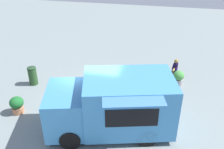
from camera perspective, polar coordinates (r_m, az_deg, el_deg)
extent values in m
plane|color=gray|center=(12.01, -3.58, -6.70)|extent=(40.00, 40.00, 0.00)
cube|color=#418BC6|center=(9.88, 3.75, -6.34)|extent=(3.08, 3.90, 2.15)
cube|color=#418BC6|center=(10.07, -10.41, -7.78)|extent=(2.49, 1.98, 1.66)
cube|color=#22212B|center=(10.03, -14.63, -6.44)|extent=(1.76, 0.50, 0.63)
cube|color=black|center=(8.89, 4.56, -9.92)|extent=(0.51, 1.83, 0.75)
cube|color=#437FC5|center=(8.12, 5.05, -6.23)|extent=(1.11, 2.14, 0.03)
cube|color=black|center=(10.56, -0.51, -11.72)|extent=(2.96, 4.96, 0.22)
cylinder|color=black|center=(11.24, -8.54, -7.31)|extent=(0.42, 0.83, 0.80)
cylinder|color=black|center=(9.68, -9.58, -14.50)|extent=(0.42, 0.83, 0.80)
cylinder|color=black|center=(11.30, 6.16, -6.93)|extent=(0.42, 0.83, 0.80)
cylinder|color=black|center=(9.74, 7.92, -14.00)|extent=(0.42, 0.83, 0.80)
ellipsoid|color=#706656|center=(15.02, 14.15, 0.54)|extent=(0.62, 0.56, 0.13)
cube|color=#706656|center=(14.86, 13.58, 0.29)|extent=(0.38, 0.20, 0.11)
cube|color=#706656|center=(14.83, 14.32, 0.12)|extent=(0.38, 0.20, 0.11)
cube|color=#170D34|center=(14.87, 14.29, 1.63)|extent=(0.35, 0.29, 0.52)
sphere|color=brown|center=(14.71, 14.46, 2.88)|extent=(0.22, 0.22, 0.22)
sphere|color=olive|center=(14.70, 14.47, 2.98)|extent=(0.22, 0.22, 0.22)
cube|color=#170D34|center=(14.73, 13.84, 1.73)|extent=(0.35, 0.17, 0.27)
cube|color=#170D34|center=(14.70, 14.53, 1.58)|extent=(0.35, 0.17, 0.27)
cylinder|color=gold|center=(14.60, 13.99, 1.12)|extent=(0.36, 0.15, 0.09)
cube|color=#C02C38|center=(14.59, 13.99, 1.18)|extent=(0.30, 0.10, 0.02)
cylinder|color=#BC7750|center=(12.13, -20.70, -7.51)|extent=(0.50, 0.50, 0.31)
torus|color=#B97255|center=(12.05, -20.82, -6.97)|extent=(0.53, 0.53, 0.04)
ellipsoid|color=#1D642A|center=(11.92, -21.02, -6.01)|extent=(0.62, 0.62, 0.52)
sphere|color=#EB3EA0|center=(11.95, -19.96, -5.36)|extent=(0.08, 0.08, 0.08)
sphere|color=#EF3B9B|center=(11.70, -20.58, -5.67)|extent=(0.07, 0.07, 0.07)
sphere|color=#F23E9E|center=(11.87, -22.21, -5.74)|extent=(0.06, 0.06, 0.06)
sphere|color=#ED3E90|center=(11.90, -19.85, -5.54)|extent=(0.08, 0.08, 0.08)
sphere|color=#E03C8C|center=(12.11, -21.43, -5.28)|extent=(0.09, 0.09, 0.09)
sphere|color=#E63587|center=(12.06, -20.43, -5.15)|extent=(0.09, 0.09, 0.09)
cylinder|color=#9A9295|center=(13.81, 14.81, -1.64)|extent=(0.48, 0.48, 0.36)
torus|color=#979492|center=(13.73, 14.89, -1.05)|extent=(0.50, 0.50, 0.04)
ellipsoid|color=#448F3F|center=(13.62, 15.02, -0.20)|extent=(0.58, 0.58, 0.50)
sphere|color=red|center=(13.56, 14.03, 0.02)|extent=(0.06, 0.06, 0.06)
sphere|color=red|center=(13.40, 14.60, -0.49)|extent=(0.06, 0.06, 0.06)
sphere|color=#E91E46|center=(13.42, 15.61, -0.27)|extent=(0.07, 0.07, 0.07)
sphere|color=#DE1949|center=(13.39, 14.84, -0.04)|extent=(0.08, 0.08, 0.08)
cylinder|color=#254622|center=(13.95, -17.67, -0.39)|extent=(0.45, 0.45, 0.94)
ellipsoid|color=#243F27|center=(13.72, -17.98, 1.47)|extent=(0.46, 0.46, 0.10)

